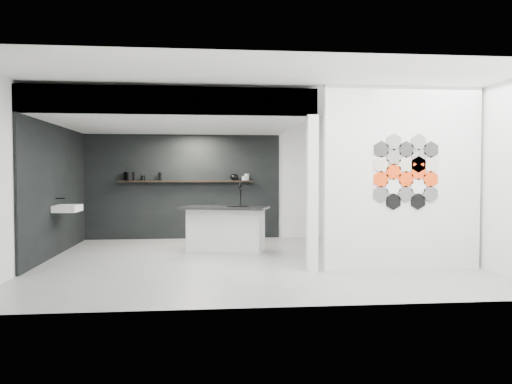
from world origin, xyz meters
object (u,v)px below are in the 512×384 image
Objects in this scene: bottle_dark at (160,176)px; partition_panel at (402,178)px; stockpot at (129,176)px; glass_vase at (247,177)px; wall_basin at (68,208)px; utensil_cup at (143,178)px; kettle at (234,177)px; glass_bowl at (245,178)px; kitchen_island at (226,228)px.

partition_panel is at bearing -43.89° from bottle_dark.
stockpot reaches higher than glass_vase.
utensil_cup is (1.08, 2.07, 0.53)m from wall_basin.
partition_panel is 15.95× the size of kettle.
glass_bowl is at bearing 0.00° from bottle_dark.
stockpot is 1.57× the size of glass_vase.
wall_basin is 4.01m from glass_vase.
utensil_cup is at bearing 152.36° from kitchen_island.
partition_panel reaches higher than glass_bowl.
partition_panel is 21.19× the size of glass_bowl.
kettle is at bearing 180.00° from glass_vase.
bottle_dark reaches higher than kitchen_island.
kitchen_island is 9.93× the size of kettle.
partition_panel is 12.09× the size of stockpot.
partition_panel is 18.94× the size of glass_vase.
partition_panel is 5.57m from bottle_dark.
utensil_cup reaches higher than kitchen_island.
stockpot is at bearing 180.00° from glass_bowl.
kettle is (2.32, 0.00, -0.02)m from stockpot.
bottle_dark is at bearing 178.14° from kettle.
partition_panel reaches higher than wall_basin.
stockpot reaches higher than wall_basin.
wall_basin is 3.96m from glass_bowl.
partition_panel is 5.85m from utensil_cup.
stockpot is (-2.06, 1.82, 0.98)m from kitchen_island.
kitchen_island is 11.79× the size of glass_vase.
kitchen_island is at bearing -45.88° from utensil_cup.
wall_basin is 4.06× the size of glass_vase.
kettle is at bearing 121.45° from partition_panel.
stockpot is 1.32× the size of bottle_dark.
glass_vase is at bearing 0.00° from utensil_cup.
glass_vase is (3.39, 2.07, 0.54)m from wall_basin.
glass_vase is (-2.08, 3.87, -0.01)m from partition_panel.
glass_bowl is at bearing 0.00° from utensil_cup.
utensil_cup is (-2.27, 0.00, 0.01)m from glass_bowl.
utensil_cup is (-0.37, 0.00, -0.03)m from bottle_dark.
kettle reaches higher than glass_bowl.
kettle reaches higher than kitchen_island.
kitchen_island is 7.53× the size of stockpot.
bottle_dark is (1.45, 2.07, 0.56)m from wall_basin.
partition_panel is 1.61× the size of kitchen_island.
glass_vase is at bearing 0.00° from bottle_dark.
utensil_cup reaches higher than wall_basin.
stockpot is 2.61m from glass_vase.
utensil_cup is at bearing 180.00° from bottle_dark.
stockpot reaches higher than utensil_cup.
partition_panel reaches higher than bottle_dark.
stockpot is 0.67m from bottle_dark.
kettle is 1.59× the size of utensil_cup.
bottle_dark is (-1.89, 0.00, 0.04)m from glass_bowl.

